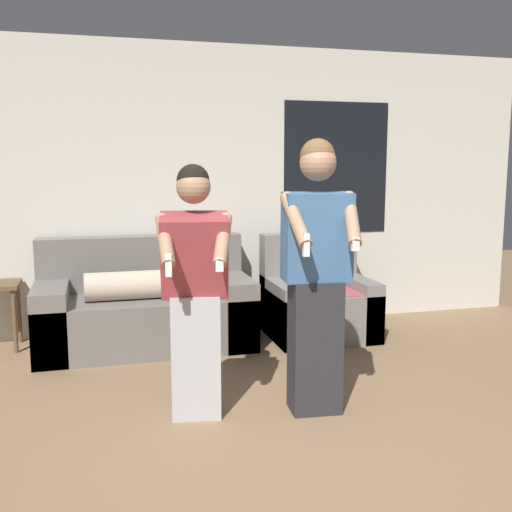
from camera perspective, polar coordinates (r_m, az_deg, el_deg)
ground_plane at (r=3.14m, az=8.67°, el=-21.72°), size 14.00×14.00×0.00m
wall_back at (r=5.80m, az=-3.77°, el=6.40°), size 6.50×0.07×2.70m
couch at (r=5.37m, az=-10.51°, el=-4.95°), size 1.83×0.89×0.94m
armchair at (r=5.62m, az=5.88°, el=-4.36°), size 0.93×0.82×0.93m
person_left at (r=3.72m, az=-5.82°, el=-3.50°), size 0.47×0.55×1.59m
person_right at (r=3.79m, az=5.77°, el=-1.84°), size 0.48×0.49×1.74m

